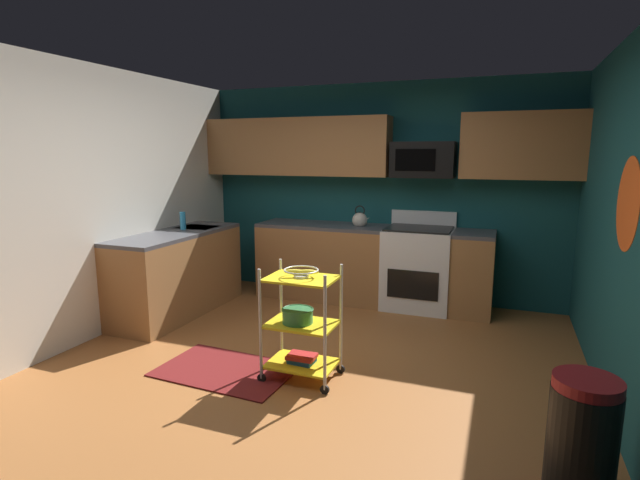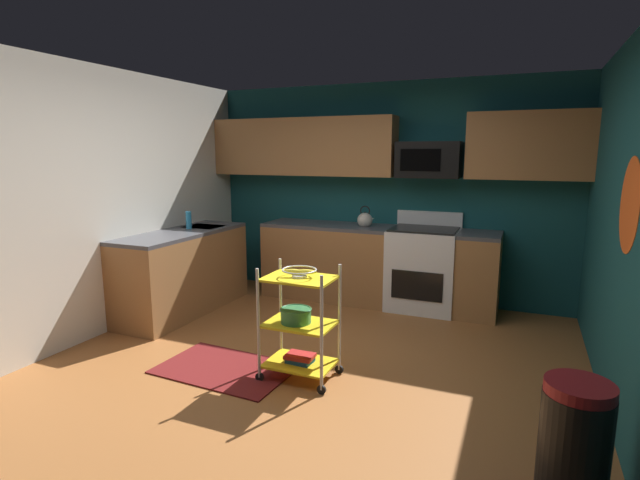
% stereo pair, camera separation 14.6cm
% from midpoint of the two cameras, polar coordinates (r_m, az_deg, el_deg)
% --- Properties ---
extents(floor, '(4.40, 4.80, 0.04)m').
position_cam_midpoint_polar(floor, '(4.09, -3.20, -15.84)').
color(floor, '#995B2D').
rests_on(floor, ground).
extents(wall_back, '(4.52, 0.06, 2.60)m').
position_cam_midpoint_polar(wall_back, '(5.99, 6.24, 5.61)').
color(wall_back, '#14474C').
rests_on(wall_back, ground).
extents(wall_left, '(0.06, 4.80, 2.60)m').
position_cam_midpoint_polar(wall_left, '(5.05, -27.21, 3.68)').
color(wall_left, silver).
rests_on(wall_left, ground).
extents(wall_flower_decal, '(0.00, 0.62, 0.62)m').
position_cam_midpoint_polar(wall_flower_decal, '(3.68, 31.59, 3.62)').
color(wall_flower_decal, '#E5591E').
extents(counter_run, '(3.59, 2.30, 0.92)m').
position_cam_midpoint_polar(counter_run, '(5.64, -3.18, -3.23)').
color(counter_run, '#9E6B3D').
rests_on(counter_run, ground).
extents(oven_range, '(0.76, 0.65, 1.10)m').
position_cam_midpoint_polar(oven_range, '(5.68, 10.75, -3.16)').
color(oven_range, white).
rests_on(oven_range, ground).
extents(upper_cabinets, '(4.40, 0.33, 0.70)m').
position_cam_midpoint_polar(upper_cabinets, '(5.82, 4.63, 10.92)').
color(upper_cabinets, '#9E6B3D').
extents(microwave, '(0.70, 0.39, 0.40)m').
position_cam_midpoint_polar(microwave, '(5.64, 11.36, 9.26)').
color(microwave, black).
extents(rolling_cart, '(0.60, 0.40, 0.91)m').
position_cam_midpoint_polar(rolling_cart, '(3.86, -3.29, -9.85)').
color(rolling_cart, silver).
rests_on(rolling_cart, ground).
extents(fruit_bowl, '(0.27, 0.27, 0.07)m').
position_cam_midpoint_polar(fruit_bowl, '(3.74, -3.36, -3.74)').
color(fruit_bowl, silver).
rests_on(fruit_bowl, rolling_cart).
extents(mixing_bowl_large, '(0.25, 0.25, 0.11)m').
position_cam_midpoint_polar(mixing_bowl_large, '(3.85, -3.76, -8.86)').
color(mixing_bowl_large, '#387F4C').
rests_on(mixing_bowl_large, rolling_cart).
extents(book_stack, '(0.23, 0.17, 0.07)m').
position_cam_midpoint_polar(book_stack, '(3.97, -3.25, -13.77)').
color(book_stack, '#1E4C8C').
rests_on(book_stack, rolling_cart).
extents(kettle, '(0.21, 0.18, 0.26)m').
position_cam_midpoint_polar(kettle, '(5.75, 3.99, 2.41)').
color(kettle, beige).
rests_on(kettle, counter_run).
extents(dish_soap_bottle, '(0.06, 0.06, 0.20)m').
position_cam_midpoint_polar(dish_soap_bottle, '(5.70, -16.58, 2.18)').
color(dish_soap_bottle, '#2D8CBF').
rests_on(dish_soap_bottle, counter_run).
extents(trash_can, '(0.34, 0.42, 0.66)m').
position_cam_midpoint_polar(trash_can, '(2.98, 27.20, -20.12)').
color(trash_can, black).
rests_on(trash_can, ground).
extents(floor_rug, '(1.13, 0.75, 0.01)m').
position_cam_midpoint_polar(floor_rug, '(4.23, -12.03, -14.77)').
color(floor_rug, maroon).
rests_on(floor_rug, ground).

